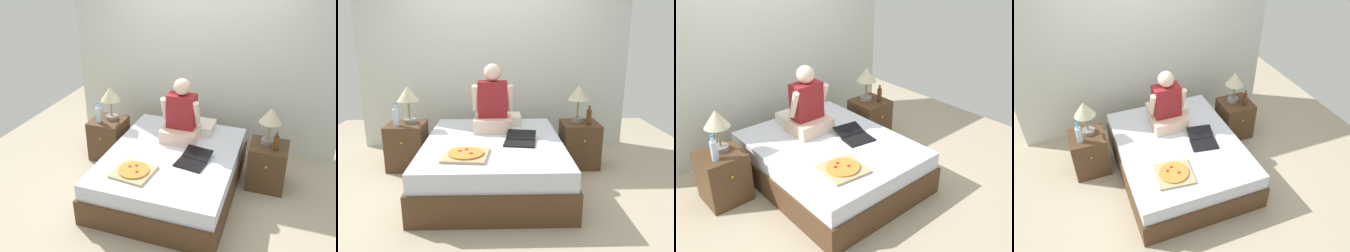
% 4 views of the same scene
% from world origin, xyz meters
% --- Properties ---
extents(ground_plane, '(5.76, 5.76, 0.00)m').
position_xyz_m(ground_plane, '(0.00, 0.00, 0.00)').
color(ground_plane, tan).
extents(wall_back, '(3.76, 0.12, 2.50)m').
position_xyz_m(wall_back, '(0.00, 1.31, 1.25)').
color(wall_back, silver).
rests_on(wall_back, ground).
extents(bed, '(1.49, 1.90, 0.49)m').
position_xyz_m(bed, '(0.00, 0.00, 0.24)').
color(bed, '#4C331E').
rests_on(bed, ground).
extents(nightstand_left, '(0.44, 0.47, 0.55)m').
position_xyz_m(nightstand_left, '(-1.06, 0.46, 0.28)').
color(nightstand_left, '#4C331E').
rests_on(nightstand_left, ground).
extents(lamp_on_left_nightstand, '(0.26, 0.26, 0.45)m').
position_xyz_m(lamp_on_left_nightstand, '(-1.02, 0.51, 0.88)').
color(lamp_on_left_nightstand, gray).
rests_on(lamp_on_left_nightstand, nightstand_left).
extents(water_bottle, '(0.07, 0.07, 0.28)m').
position_xyz_m(water_bottle, '(-1.14, 0.37, 0.66)').
color(water_bottle, silver).
rests_on(water_bottle, nightstand_left).
extents(nightstand_right, '(0.44, 0.47, 0.55)m').
position_xyz_m(nightstand_right, '(1.06, 0.46, 0.28)').
color(nightstand_right, '#4C331E').
rests_on(nightstand_right, ground).
extents(lamp_on_right_nightstand, '(0.26, 0.26, 0.45)m').
position_xyz_m(lamp_on_right_nightstand, '(1.03, 0.51, 0.88)').
color(lamp_on_right_nightstand, gray).
rests_on(lamp_on_right_nightstand, nightstand_right).
extents(beer_bottle, '(0.06, 0.06, 0.23)m').
position_xyz_m(beer_bottle, '(1.13, 0.36, 0.65)').
color(beer_bottle, '#512D14').
rests_on(beer_bottle, nightstand_right).
extents(pillow, '(0.52, 0.34, 0.12)m').
position_xyz_m(pillow, '(0.08, 0.67, 0.55)').
color(pillow, silver).
rests_on(pillow, bed).
extents(person_seated, '(0.47, 0.40, 0.78)m').
position_xyz_m(person_seated, '(-0.01, 0.39, 0.77)').
color(person_seated, beige).
rests_on(person_seated, bed).
extents(laptop, '(0.38, 0.46, 0.07)m').
position_xyz_m(laptop, '(0.28, -0.10, 0.51)').
color(laptop, black).
rests_on(laptop, bed).
extents(pizza_box, '(0.44, 0.44, 0.05)m').
position_xyz_m(pizza_box, '(-0.25, -0.51, 0.51)').
color(pizza_box, tan).
rests_on(pizza_box, bed).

